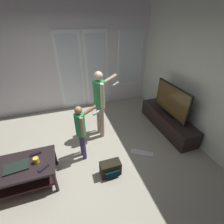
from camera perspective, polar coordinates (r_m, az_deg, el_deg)
ground_plane at (r=3.22m, az=-12.90°, el=-18.45°), size 5.26×4.74×0.02m
wall_back_with_doors at (r=4.57m, az=-17.36°, el=17.22°), size 5.26×0.09×2.88m
wall_right_plain at (r=3.49m, az=31.45°, el=10.46°), size 0.06×4.74×2.85m
coffee_table at (r=2.99m, az=-28.80°, el=-17.86°), size 0.93×0.63×0.45m
tv_stand at (r=4.11m, az=19.26°, el=-3.17°), size 0.46×1.71×0.40m
flat_screen_tv at (r=3.83m, az=20.67°, el=3.84°), size 0.08×1.11×0.73m
person_adult at (r=3.33m, az=-4.30°, el=4.52°), size 0.64×0.47×1.51m
person_child at (r=2.89m, az=-11.01°, el=-5.84°), size 0.50×0.36×1.14m
backpack at (r=2.93m, az=-0.54°, el=-19.74°), size 0.36×0.23×0.27m
loose_keyboard at (r=3.40m, az=10.72°, el=-14.26°), size 0.44×0.34×0.02m
laptop_closed at (r=2.89m, az=-31.17°, el=-16.59°), size 0.37×0.25×0.03m
cup_near_edge at (r=2.81m, az=-25.67°, el=-15.40°), size 0.08×0.08×0.09m
tv_remote_black at (r=2.97m, az=-25.82°, el=-13.38°), size 0.18×0.08×0.02m
dvd_remote_slim at (r=2.71m, az=-23.35°, el=-17.97°), size 0.17×0.14×0.02m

